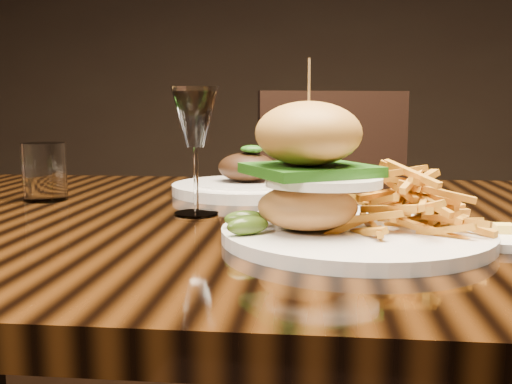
# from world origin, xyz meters

# --- Properties ---
(dining_table) EXTENTS (1.60, 0.90, 0.75)m
(dining_table) POSITION_xyz_m (0.00, 0.00, 0.67)
(dining_table) COLOR black
(dining_table) RESTS_ON ground
(burger_plate) EXTENTS (0.32, 0.32, 0.21)m
(burger_plate) POSITION_xyz_m (0.06, -0.15, 0.81)
(burger_plate) COLOR white
(burger_plate) RESTS_ON dining_table
(side_saucer) EXTENTS (0.13, 0.13, 0.02)m
(side_saucer) POSITION_xyz_m (0.23, -0.13, 0.76)
(side_saucer) COLOR white
(side_saucer) RESTS_ON dining_table
(ramekin) EXTENTS (0.08, 0.08, 0.04)m
(ramekin) POSITION_xyz_m (0.01, -0.07, 0.77)
(ramekin) COLOR white
(ramekin) RESTS_ON dining_table
(wine_glass) EXTENTS (0.07, 0.07, 0.18)m
(wine_glass) POSITION_xyz_m (-0.16, -0.01, 0.89)
(wine_glass) COLOR white
(wine_glass) RESTS_ON dining_table
(water_tumbler) EXTENTS (0.07, 0.07, 0.10)m
(water_tumbler) POSITION_xyz_m (-0.43, 0.10, 0.80)
(water_tumbler) COLOR white
(water_tumbler) RESTS_ON dining_table
(far_dish) EXTENTS (0.27, 0.27, 0.09)m
(far_dish) POSITION_xyz_m (-0.11, 0.21, 0.77)
(far_dish) COLOR white
(far_dish) RESTS_ON dining_table
(chair_far) EXTENTS (0.56, 0.56, 0.95)m
(chair_far) POSITION_xyz_m (0.09, 0.89, 0.54)
(chair_far) COLOR black
(chair_far) RESTS_ON ground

